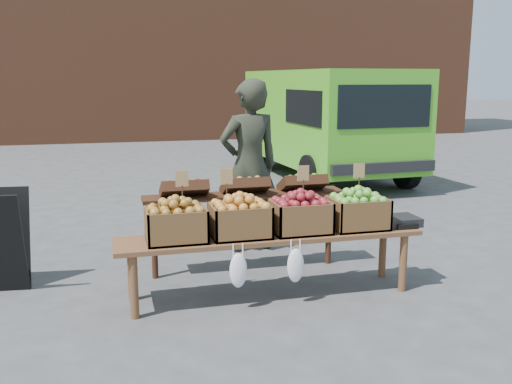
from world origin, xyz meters
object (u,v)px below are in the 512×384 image
object	(u,v)px
crate_red_apples	(300,217)
crate_russet_pears	(240,220)
delivery_van	(326,125)
weighing_scale	(399,221)
vendor	(249,166)
back_table	(245,220)
crate_green_apples	(357,213)
crate_golden_apples	(176,225)
display_bench	(270,265)

from	to	relation	value
crate_red_apples	crate_russet_pears	bearing A→B (deg)	180.00
delivery_van	weighing_scale	world-z (taller)	delivery_van
vendor	back_table	distance (m)	0.86
crate_green_apples	crate_golden_apples	bearing A→B (deg)	180.00
delivery_van	display_bench	xyz separation A→B (m)	(-2.74, -5.65, -0.74)
crate_golden_apples	delivery_van	bearing A→B (deg)	57.73
weighing_scale	delivery_van	bearing A→B (deg)	75.21
delivery_van	vendor	distance (m)	4.95
crate_golden_apples	back_table	bearing A→B (deg)	43.20
back_table	display_bench	world-z (taller)	back_table
crate_russet_pears	weighing_scale	xyz separation A→B (m)	(1.52, 0.00, -0.10)
display_bench	crate_green_apples	size ratio (longest dim) A/B	5.40
display_bench	crate_golden_apples	xyz separation A→B (m)	(-0.82, 0.00, 0.42)
display_bench	delivery_van	bearing A→B (deg)	64.11
delivery_van	crate_golden_apples	distance (m)	6.69
delivery_van	crate_red_apples	bearing A→B (deg)	-116.86
display_bench	crate_green_apples	world-z (taller)	crate_green_apples
crate_russet_pears	crate_green_apples	xyz separation A→B (m)	(1.10, 0.00, 0.00)
delivery_van	crate_red_apples	world-z (taller)	delivery_van
vendor	weighing_scale	size ratio (longest dim) A/B	5.63
delivery_van	weighing_scale	bearing A→B (deg)	-108.06
weighing_scale	display_bench	bearing A→B (deg)	180.00
vendor	crate_red_apples	distance (m)	1.45
vendor	crate_russet_pears	xyz separation A→B (m)	(-0.44, -1.43, -0.25)
display_bench	crate_red_apples	size ratio (longest dim) A/B	5.40
crate_green_apples	weighing_scale	world-z (taller)	crate_green_apples
delivery_van	display_bench	distance (m)	6.32
vendor	crate_green_apples	bearing A→B (deg)	104.54
back_table	crate_golden_apples	size ratio (longest dim) A/B	4.20
delivery_van	back_table	world-z (taller)	delivery_van
crate_golden_apples	crate_russet_pears	xyz separation A→B (m)	(0.55, 0.00, 0.00)
delivery_van	back_table	distance (m)	5.69
crate_russet_pears	crate_red_apples	world-z (taller)	same
delivery_van	crate_russet_pears	xyz separation A→B (m)	(-3.02, -5.65, -0.32)
crate_golden_apples	crate_red_apples	distance (m)	1.10
back_table	display_bench	size ratio (longest dim) A/B	0.78
display_bench	vendor	bearing A→B (deg)	83.38
crate_red_apples	crate_green_apples	distance (m)	0.55
delivery_van	crate_russet_pears	world-z (taller)	delivery_van
back_table	crate_red_apples	size ratio (longest dim) A/B	4.20
display_bench	crate_green_apples	distance (m)	0.93
back_table	display_bench	xyz separation A→B (m)	(0.06, -0.72, -0.24)
crate_russet_pears	display_bench	bearing A→B (deg)	0.00
crate_green_apples	weighing_scale	distance (m)	0.44
crate_red_apples	weighing_scale	distance (m)	0.98
back_table	crate_russet_pears	size ratio (longest dim) A/B	4.20
crate_red_apples	crate_green_apples	bearing A→B (deg)	0.00
delivery_van	vendor	bearing A→B (deg)	-124.65
weighing_scale	crate_red_apples	bearing A→B (deg)	180.00
delivery_van	crate_golden_apples	world-z (taller)	delivery_van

